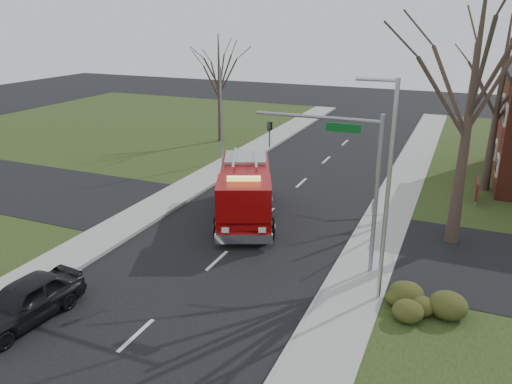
% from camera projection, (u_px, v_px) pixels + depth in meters
% --- Properties ---
extents(ground, '(120.00, 120.00, 0.00)m').
position_uv_depth(ground, '(217.00, 261.00, 22.24)').
color(ground, black).
rests_on(ground, ground).
extents(sidewalk_right, '(2.40, 80.00, 0.15)m').
position_uv_depth(sidewalk_right, '(355.00, 287.00, 19.92)').
color(sidewalk_right, '#A1A09B').
rests_on(sidewalk_right, ground).
extents(sidewalk_left, '(2.40, 80.00, 0.15)m').
position_uv_depth(sidewalk_left, '(105.00, 236.00, 24.52)').
color(sidewalk_left, '#A1A09B').
rests_on(sidewalk_left, ground).
extents(health_center_sign, '(0.12, 2.00, 1.40)m').
position_uv_depth(health_center_sign, '(477.00, 188.00, 28.90)').
color(health_center_sign, '#551613').
rests_on(health_center_sign, ground).
extents(hedge_corner, '(2.80, 2.00, 0.90)m').
position_uv_depth(hedge_corner, '(427.00, 304.00, 17.85)').
color(hedge_corner, '#2F3513').
rests_on(hedge_corner, lawn_right).
extents(bare_tree_near, '(6.00, 6.00, 12.00)m').
position_uv_depth(bare_tree_near, '(473.00, 87.00, 21.46)').
color(bare_tree_near, '#3B2B23').
rests_on(bare_tree_near, ground).
extents(bare_tree_far, '(5.25, 5.25, 10.50)m').
position_uv_depth(bare_tree_far, '(501.00, 86.00, 29.01)').
color(bare_tree_far, '#3B2B23').
rests_on(bare_tree_far, ground).
extents(bare_tree_left, '(4.50, 4.50, 9.00)m').
position_uv_depth(bare_tree_left, '(219.00, 77.00, 41.44)').
color(bare_tree_left, '#3B2B23').
rests_on(bare_tree_left, ground).
extents(traffic_signal_mast, '(5.29, 0.18, 6.80)m').
position_uv_depth(traffic_signal_mast, '(346.00, 164.00, 20.05)').
color(traffic_signal_mast, gray).
rests_on(traffic_signal_mast, ground).
extents(streetlight_pole, '(1.48, 0.16, 8.40)m').
position_uv_depth(streetlight_pole, '(386.00, 188.00, 17.65)').
color(streetlight_pole, '#B7BABF').
rests_on(streetlight_pole, ground).
extents(utility_pole_far, '(0.14, 0.14, 7.00)m').
position_uv_depth(utility_pole_far, '(221.00, 117.00, 35.74)').
color(utility_pole_far, gray).
rests_on(utility_pole_far, ground).
extents(fire_engine, '(5.52, 8.20, 3.14)m').
position_uv_depth(fire_engine, '(245.00, 194.00, 26.44)').
color(fire_engine, '#8F0607').
rests_on(fire_engine, ground).
extents(parked_car_maroon, '(2.17, 4.65, 1.54)m').
position_uv_depth(parked_car_maroon, '(24.00, 301.00, 17.65)').
color(parked_car_maroon, black).
rests_on(parked_car_maroon, ground).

